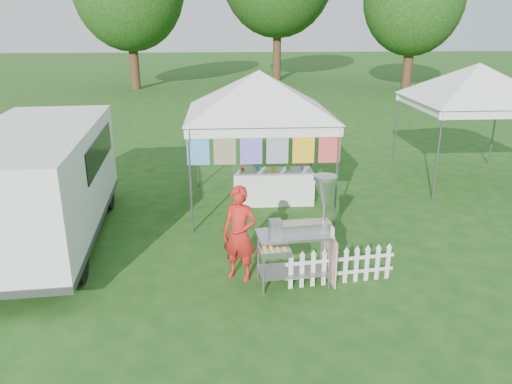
{
  "coord_description": "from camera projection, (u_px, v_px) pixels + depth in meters",
  "views": [
    {
      "loc": [
        -0.77,
        -7.08,
        3.99
      ],
      "look_at": [
        -0.21,
        1.24,
        1.1
      ],
      "focal_mm": 35.0,
      "sensor_mm": 36.0,
      "label": 1
    }
  ],
  "objects": [
    {
      "name": "display_table",
      "position": [
        273.0,
        187.0,
        11.41
      ],
      "size": [
        1.8,
        0.7,
        0.74
      ],
      "primitive_type": "cube",
      "color": "white",
      "rests_on": "ground"
    },
    {
      "name": "picket_fence",
      "position": [
        340.0,
        267.0,
        7.88
      ],
      "size": [
        1.79,
        0.26,
        0.56
      ],
      "rotation": [
        0.0,
        0.0,
        0.13
      ],
      "color": "white",
      "rests_on": "ground"
    },
    {
      "name": "vendor",
      "position": [
        239.0,
        234.0,
        7.9
      ],
      "size": [
        0.68,
        0.58,
        1.56
      ],
      "primitive_type": "imported",
      "rotation": [
        0.0,
        0.0,
        -0.45
      ],
      "color": "red",
      "rests_on": "ground"
    },
    {
      "name": "donut_cart",
      "position": [
        306.0,
        223.0,
        7.66
      ],
      "size": [
        1.27,
        0.98,
        1.76
      ],
      "rotation": [
        0.0,
        0.0,
        0.1
      ],
      "color": "gray",
      "rests_on": "ground"
    },
    {
      "name": "ground",
      "position": [
        274.0,
        281.0,
        8.03
      ],
      "size": [
        120.0,
        120.0,
        0.0
      ],
      "primitive_type": "plane",
      "color": "#174714",
      "rests_on": "ground"
    },
    {
      "name": "cargo_van",
      "position": [
        40.0,
        182.0,
        9.2
      ],
      "size": [
        2.45,
        5.33,
        2.16
      ],
      "rotation": [
        0.0,
        0.0,
        0.07
      ],
      "color": "white",
      "rests_on": "ground"
    },
    {
      "name": "canopy_right",
      "position": [
        480.0,
        63.0,
        12.11
      ],
      "size": [
        4.24,
        4.24,
        3.45
      ],
      "color": "#59595E",
      "rests_on": "ground"
    },
    {
      "name": "canopy_main",
      "position": [
        259.0,
        71.0,
        10.35
      ],
      "size": [
        4.24,
        4.24,
        3.45
      ],
      "color": "#59595E",
      "rests_on": "ground"
    }
  ]
}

